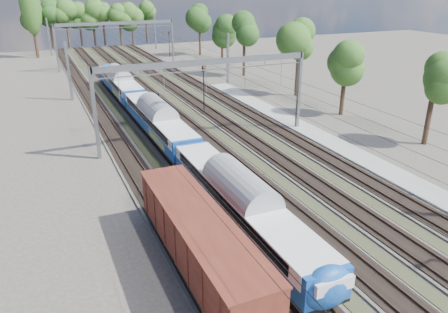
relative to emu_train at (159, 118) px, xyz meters
name	(u,v)px	position (x,y,z in m)	size (l,w,h in m)	color
track_bed	(167,108)	(4.50, 12.08, -2.46)	(21.00, 130.00, 0.34)	#47423A
platform	(355,155)	(16.50, -12.92, -2.41)	(3.00, 70.00, 0.30)	gray
catenary	(152,53)	(4.83, 19.77, 3.84)	(25.65, 130.00, 9.00)	slate
tree_belt	(134,20)	(11.25, 58.95, 5.45)	(40.31, 101.65, 11.28)	black
poplar	(30,3)	(-10.00, 65.08, 9.33)	(4.40, 4.40, 19.04)	black
emu_train	(159,118)	(0.00, 0.00, 0.00)	(2.97, 62.87, 4.35)	black
freight_boxcar	(199,241)	(-4.50, -24.27, -0.20)	(3.10, 14.98, 3.86)	black
worker	(159,99)	(4.11, 14.51, -1.71)	(0.62, 0.41, 1.69)	black
signal_near	(204,83)	(8.46, 8.03, 1.39)	(0.44, 0.41, 6.25)	black
signal_far	(169,41)	(17.94, 53.86, 1.11)	(0.37, 0.34, 5.80)	black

